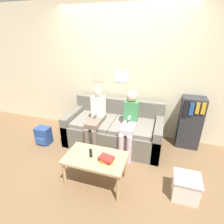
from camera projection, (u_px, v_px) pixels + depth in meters
The scene contains 11 objects.
ground_plane at pixel (105, 159), 3.06m from camera, with size 10.00×10.00×0.00m, color brown.
wall_back at pixel (122, 73), 3.46m from camera, with size 8.00×0.06×2.60m.
couch at pixel (114, 130), 3.42m from camera, with size 1.82×0.86×0.82m.
coffee_table at pixel (96, 160), 2.43m from camera, with size 0.85×0.51×0.46m.
person_left at pixel (96, 117), 3.18m from camera, with size 0.24×0.58×1.12m.
person_right at pixel (130, 120), 3.01m from camera, with size 0.24×0.58×1.13m.
tv_remote at pixel (91, 153), 2.47m from camera, with size 0.11×0.17×0.02m.
book_stack at pixel (107, 159), 2.32m from camera, with size 0.22×0.18×0.06m.
bookshelf at pixel (190, 123), 3.24m from camera, with size 0.40×0.31×0.99m.
storage_box at pixel (186, 187), 2.30m from camera, with size 0.34×0.31×0.33m.
backpack at pixel (43, 136), 3.44m from camera, with size 0.28×0.23×0.34m.
Camera 1 is at (0.85, -2.30, 2.01)m, focal length 28.00 mm.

